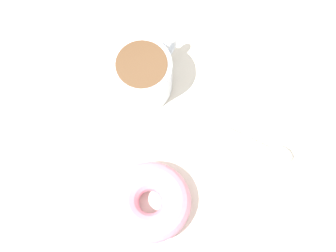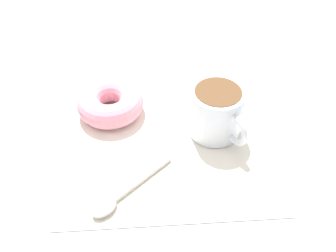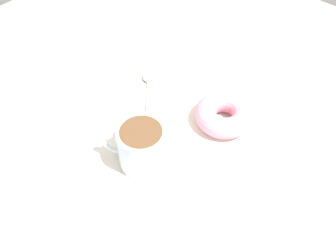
# 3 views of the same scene
# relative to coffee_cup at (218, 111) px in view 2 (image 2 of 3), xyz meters

# --- Properties ---
(ground_plane) EXTENTS (1.20, 1.20, 0.02)m
(ground_plane) POSITION_rel_coffee_cup_xyz_m (0.03, -0.09, -0.05)
(ground_plane) COLOR #99A8B7
(napkin) EXTENTS (0.32, 0.32, 0.00)m
(napkin) POSITION_rel_coffee_cup_xyz_m (0.01, -0.08, -0.04)
(napkin) COLOR white
(napkin) RESTS_ON ground_plane
(coffee_cup) EXTENTS (0.10, 0.08, 0.08)m
(coffee_cup) POSITION_rel_coffee_cup_xyz_m (0.00, 0.00, 0.00)
(coffee_cup) COLOR silver
(coffee_cup) RESTS_ON napkin
(donut) EXTENTS (0.11, 0.11, 0.04)m
(donut) POSITION_rel_coffee_cup_xyz_m (-0.05, -0.17, -0.02)
(donut) COLOR pink
(donut) RESTS_ON napkin
(spoon) EXTENTS (0.10, 0.11, 0.01)m
(spoon) POSITION_rel_coffee_cup_xyz_m (0.13, -0.15, -0.04)
(spoon) COLOR #B7B2A8
(spoon) RESTS_ON napkin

